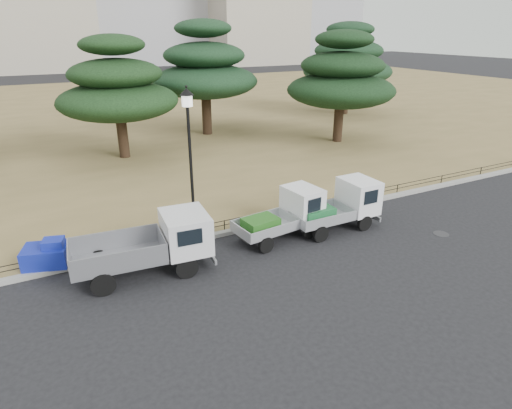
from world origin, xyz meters
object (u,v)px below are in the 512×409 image
truck_kei_front (285,215)px  street_lamp (189,140)px  truck_kei_rear (340,206)px  truck_large (151,243)px  tarp_pile (47,254)px

truck_kei_front → street_lamp: 4.51m
truck_kei_front → street_lamp: (-3.11, 1.45, 2.93)m
truck_kei_front → truck_kei_rear: 2.38m
truck_kei_front → truck_kei_rear: bearing=-14.1°
truck_kei_rear → street_lamp: 6.44m
street_lamp → truck_large: bearing=-140.1°
truck_kei_front → truck_kei_rear: size_ratio=0.99×
truck_large → truck_kei_front: truck_large is taller
street_lamp → truck_kei_front: bearing=-24.9°
truck_kei_front → truck_large: bearing=176.1°
truck_kei_front → tarp_pile: truck_kei_front is taller
street_lamp → tarp_pile: street_lamp is taller
truck_large → truck_kei_front: (5.18, 0.28, -0.15)m
truck_large → truck_kei_rear: size_ratio=1.24×
truck_kei_front → tarp_pile: (-8.22, 1.53, -0.38)m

